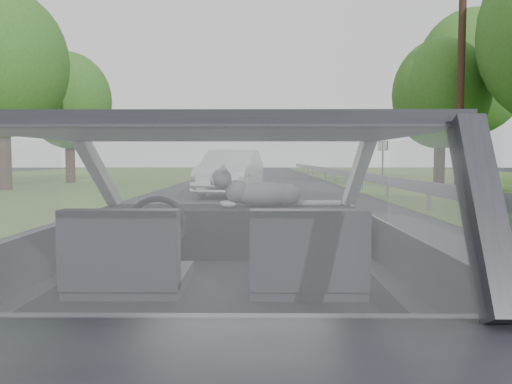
{
  "coord_description": "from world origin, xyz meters",
  "views": [
    {
      "loc": [
        0.19,
        -2.48,
        1.3
      ],
      "look_at": [
        0.17,
        0.54,
        1.1
      ],
      "focal_mm": 35.0,
      "sensor_mm": 36.0,
      "label": 1
    }
  ],
  "objects_px": {
    "cat": "(264,193)",
    "other_car": "(231,173)",
    "subject_car": "(222,273)",
    "highway_sign": "(383,161)",
    "utility_pole": "(461,80)"
  },
  "relations": [
    {
      "from": "cat",
      "to": "other_car",
      "type": "xyz_separation_m",
      "value": [
        -1.06,
        14.38,
        -0.29
      ]
    },
    {
      "from": "cat",
      "to": "other_car",
      "type": "height_order",
      "value": "other_car"
    },
    {
      "from": "subject_car",
      "to": "highway_sign",
      "type": "relative_size",
      "value": 1.7
    },
    {
      "from": "highway_sign",
      "to": "utility_pole",
      "type": "bearing_deg",
      "value": -111.72
    },
    {
      "from": "subject_car",
      "to": "other_car",
      "type": "height_order",
      "value": "other_car"
    },
    {
      "from": "cat",
      "to": "highway_sign",
      "type": "bearing_deg",
      "value": 63.1
    },
    {
      "from": "highway_sign",
      "to": "utility_pole",
      "type": "height_order",
      "value": "utility_pole"
    },
    {
      "from": "cat",
      "to": "utility_pole",
      "type": "bearing_deg",
      "value": 53.16
    },
    {
      "from": "cat",
      "to": "other_car",
      "type": "relative_size",
      "value": 0.12
    },
    {
      "from": "cat",
      "to": "highway_sign",
      "type": "height_order",
      "value": "highway_sign"
    },
    {
      "from": "subject_car",
      "to": "cat",
      "type": "relative_size",
      "value": 6.65
    },
    {
      "from": "other_car",
      "to": "utility_pole",
      "type": "xyz_separation_m",
      "value": [
        8.76,
        2.01,
        3.52
      ]
    },
    {
      "from": "cat",
      "to": "highway_sign",
      "type": "relative_size",
      "value": 0.26
    },
    {
      "from": "subject_car",
      "to": "cat",
      "type": "height_order",
      "value": "subject_car"
    },
    {
      "from": "subject_car",
      "to": "highway_sign",
      "type": "xyz_separation_m",
      "value": [
        7.49,
        27.35,
        0.45
      ]
    }
  ]
}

